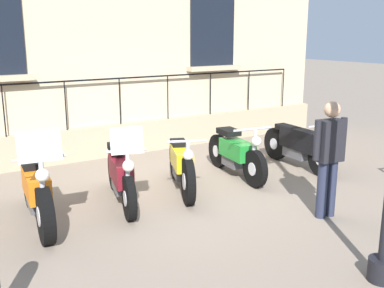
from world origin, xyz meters
name	(u,v)px	position (x,y,z in m)	size (l,w,h in m)	color
ground_plane	(184,188)	(0.00, 0.00, 0.00)	(60.00, 60.00, 0.00)	gray
motorcycle_orange	(37,192)	(0.18, -2.38, 0.44)	(2.06, 0.62, 1.37)	black
motorcycle_maroon	(121,176)	(0.08, -1.14, 0.42)	(1.94, 0.71, 1.28)	black
motorcycle_yellow	(182,165)	(0.04, -0.07, 0.42)	(1.91, 0.91, 0.96)	black
motorcycle_green	(236,154)	(-0.08, 1.12, 0.41)	(1.92, 0.72, 0.98)	black
motorcycle_black	(298,145)	(0.10, 2.45, 0.43)	(1.96, 0.55, 0.92)	black
pedestrian_standing	(329,153)	(2.05, 1.05, 0.90)	(0.26, 0.53, 1.61)	#23283D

